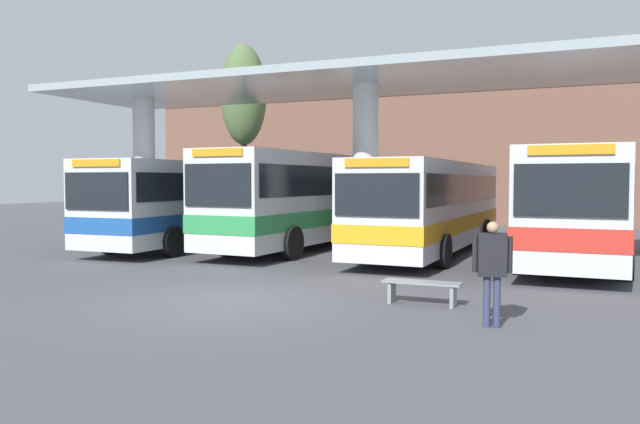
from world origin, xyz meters
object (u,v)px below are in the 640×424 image
(pedestrian_waiting, at_px, (492,263))
(transit_bus_right_bay, at_px, (433,203))
(transit_bus_center_bay, at_px, (309,196))
(transit_bus_left_bay, at_px, (194,200))
(parked_car_street, at_px, (263,205))
(transit_bus_far_right_bay, at_px, (576,201))
(poplar_tree_behind_left, at_px, (244,96))
(waiting_bench_near_pillar, at_px, (422,288))

(pedestrian_waiting, bearing_deg, transit_bus_right_bay, 97.02)
(transit_bus_center_bay, bearing_deg, transit_bus_left_bay, 20.11)
(transit_bus_right_bay, xyz_separation_m, parked_car_street, (-12.82, 11.68, -0.71))
(pedestrian_waiting, bearing_deg, transit_bus_far_right_bay, 72.47)
(transit_bus_center_bay, height_order, poplar_tree_behind_left, poplar_tree_behind_left)
(poplar_tree_behind_left, bearing_deg, transit_bus_far_right_bay, -21.50)
(transit_bus_right_bay, bearing_deg, pedestrian_waiting, 108.98)
(waiting_bench_near_pillar, relative_size, pedestrian_waiting, 0.87)
(pedestrian_waiting, bearing_deg, parked_car_street, 115.31)
(transit_bus_left_bay, distance_m, transit_bus_far_right_bay, 13.18)
(waiting_bench_near_pillar, bearing_deg, parked_car_street, 125.48)
(poplar_tree_behind_left, bearing_deg, pedestrian_waiting, -48.71)
(transit_bus_far_right_bay, distance_m, waiting_bench_near_pillar, 9.03)
(poplar_tree_behind_left, bearing_deg, parked_car_street, 110.31)
(poplar_tree_behind_left, distance_m, parked_car_street, 8.56)
(parked_car_street, bearing_deg, transit_bus_right_bay, -38.90)
(waiting_bench_near_pillar, height_order, poplar_tree_behind_left, poplar_tree_behind_left)
(transit_bus_left_bay, bearing_deg, transit_bus_far_right_bay, -176.55)
(transit_bus_center_bay, xyz_separation_m, transit_bus_right_bay, (4.55, 0.08, -0.19))
(transit_bus_right_bay, xyz_separation_m, poplar_tree_behind_left, (-10.55, 5.56, 4.83))
(transit_bus_center_bay, bearing_deg, pedestrian_waiting, 130.42)
(pedestrian_waiting, bearing_deg, transit_bus_left_bay, 132.44)
(waiting_bench_near_pillar, bearing_deg, transit_bus_right_bay, 101.66)
(transit_bus_left_bay, bearing_deg, parked_car_street, -73.38)
(transit_bus_right_bay, distance_m, pedestrian_waiting, 10.83)
(transit_bus_center_bay, bearing_deg, parked_car_street, -52.32)
(transit_bus_right_bay, distance_m, waiting_bench_near_pillar, 9.16)
(transit_bus_left_bay, bearing_deg, poplar_tree_behind_left, -75.81)
(transit_bus_left_bay, xyz_separation_m, transit_bus_far_right_bay, (13.14, 1.02, 0.08))
(transit_bus_far_right_bay, relative_size, waiting_bench_near_pillar, 7.57)
(transit_bus_right_bay, relative_size, transit_bus_far_right_bay, 1.02)
(poplar_tree_behind_left, bearing_deg, waiting_bench_near_pillar, -49.37)
(waiting_bench_near_pillar, distance_m, pedestrian_waiting, 2.20)
(transit_bus_right_bay, bearing_deg, transit_bus_left_bay, 9.94)
(transit_bus_far_right_bay, xyz_separation_m, waiting_bench_near_pillar, (-2.65, -8.51, -1.48))
(waiting_bench_near_pillar, bearing_deg, pedestrian_waiting, -42.65)
(transit_bus_far_right_bay, bearing_deg, waiting_bench_near_pillar, 73.27)
(transit_bus_far_right_bay, height_order, parked_car_street, transit_bus_far_right_bay)
(waiting_bench_near_pillar, bearing_deg, transit_bus_far_right_bay, 72.71)
(transit_bus_left_bay, relative_size, poplar_tree_behind_left, 1.15)
(transit_bus_right_bay, height_order, poplar_tree_behind_left, poplar_tree_behind_left)
(transit_bus_left_bay, height_order, waiting_bench_near_pillar, transit_bus_left_bay)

